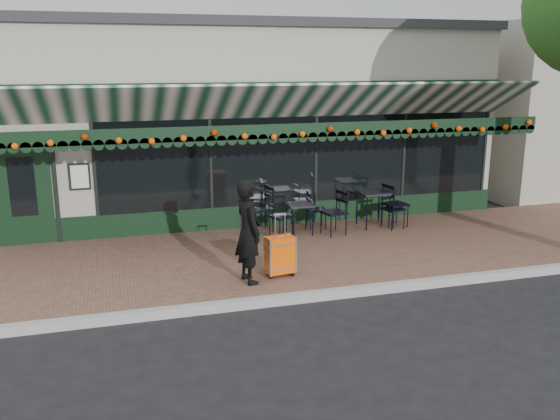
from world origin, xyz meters
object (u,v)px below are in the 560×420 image
object	(u,v)px
cafe_table_b	(299,207)
chair_a_left	(334,213)
cafe_table_a	(374,195)
chair_b_front	(282,217)
chair_b_right	(316,210)
chair_a_front	(393,209)
woman	(248,231)
chair_b_left	(260,209)
suitcase	(280,255)
chair_a_right	(395,205)

from	to	relation	value
cafe_table_b	chair_a_left	size ratio (longest dim) A/B	0.70
cafe_table_a	chair_b_front	size ratio (longest dim) A/B	0.90
cafe_table_b	chair_b_right	xyz separation A→B (m)	(0.50, 0.33, -0.18)
cafe_table_b	chair_a_front	bearing A→B (deg)	-4.32
woman	chair_b_right	xyz separation A→B (m)	(2.20, 2.82, -0.47)
chair_a_front	chair_b_right	xyz separation A→B (m)	(-1.63, 0.49, -0.02)
cafe_table_b	chair_b_left	size ratio (longest dim) A/B	0.66
chair_b_front	suitcase	bearing A→B (deg)	-127.11
chair_a_right	chair_b_left	bearing A→B (deg)	71.68
chair_a_front	chair_b_right	size ratio (longest dim) A/B	1.04
chair_a_left	chair_b_right	distance (m)	0.60
cafe_table_a	cafe_table_b	world-z (taller)	cafe_table_a
suitcase	chair_a_left	size ratio (longest dim) A/B	1.16
woman	chair_b_right	distance (m)	3.60
chair_b_right	chair_a_right	bearing A→B (deg)	-94.82
chair_b_right	cafe_table_b	bearing A→B (deg)	129.30
chair_a_left	chair_a_right	size ratio (longest dim) A/B	0.96
suitcase	chair_b_left	bearing A→B (deg)	74.80
chair_a_left	chair_b_front	bearing A→B (deg)	-106.72
woman	chair_b_front	bearing A→B (deg)	-38.73
suitcase	chair_a_left	distance (m)	2.80
suitcase	chair_b_left	distance (m)	2.82
suitcase	chair_a_left	bearing A→B (deg)	41.65
chair_a_left	chair_b_right	size ratio (longest dim) A/B	1.14
woman	suitcase	size ratio (longest dim) A/B	1.60
cafe_table_b	chair_a_left	distance (m)	0.75
chair_b_left	chair_b_front	xyz separation A→B (m)	(0.32, -0.59, -0.05)
suitcase	chair_b_right	xyz separation A→B (m)	(1.61, 2.70, 0.05)
cafe_table_a	chair_a_front	size ratio (longest dim) A/B	0.93
cafe_table_a	chair_a_left	size ratio (longest dim) A/B	0.85
chair_a_right	chair_a_front	size ratio (longest dim) A/B	1.14
chair_b_front	chair_a_left	bearing A→B (deg)	-23.75
chair_a_left	chair_a_front	distance (m)	1.44
chair_b_left	chair_b_front	distance (m)	0.67
woman	chair_a_front	bearing A→B (deg)	-69.16
cafe_table_b	chair_b_front	world-z (taller)	chair_b_front
cafe_table_a	chair_b_right	size ratio (longest dim) A/B	0.97
cafe_table_a	cafe_table_b	bearing A→B (deg)	-176.07
suitcase	chair_b_right	bearing A→B (deg)	51.05
cafe_table_a	chair_b_left	xyz separation A→B (m)	(-2.54, 0.31, -0.22)
woman	chair_b_right	size ratio (longest dim) A/B	2.12
cafe_table_b	chair_b_left	bearing A→B (deg)	150.58
chair_a_front	chair_a_left	bearing A→B (deg)	168.35
suitcase	chair_b_left	world-z (taller)	suitcase
chair_b_right	chair_b_front	bearing A→B (deg)	123.53
woman	cafe_table_b	distance (m)	3.02
chair_b_right	chair_b_front	xyz separation A→B (m)	(-0.95, -0.50, 0.03)
woman	suitcase	xyz separation A→B (m)	(0.59, 0.12, -0.51)
cafe_table_a	chair_b_right	world-z (taller)	chair_b_right
suitcase	chair_a_right	world-z (taller)	suitcase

